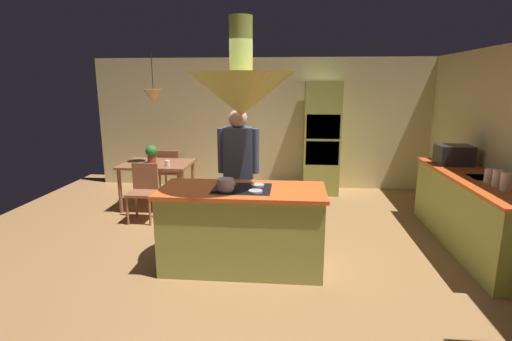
{
  "coord_description": "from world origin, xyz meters",
  "views": [
    {
      "loc": [
        0.53,
        -4.31,
        2.06
      ],
      "look_at": [
        0.1,
        0.4,
        1.0
      ],
      "focal_mm": 27.3,
      "sensor_mm": 36.0,
      "label": 1
    }
  ],
  "objects_px": {
    "cooking_pot_on_cooktop": "(226,184)",
    "canister_flour": "(506,182)",
    "kitchen_island": "(242,228)",
    "cup_on_table": "(168,163)",
    "oven_tower": "(321,138)",
    "potted_plant_on_table": "(152,153)",
    "chair_by_back_wall": "(170,169)",
    "canister_tea": "(489,176)",
    "person_at_island": "(239,168)",
    "canister_sugar": "(497,178)",
    "chair_facing_island": "(144,188)",
    "microwave_on_counter": "(454,155)",
    "dining_table": "(158,169)"
  },
  "relations": [
    {
      "from": "cooking_pot_on_cooktop",
      "to": "canister_flour",
      "type": "bearing_deg",
      "value": 5.63
    },
    {
      "from": "kitchen_island",
      "to": "cup_on_table",
      "type": "bearing_deg",
      "value": 127.66
    },
    {
      "from": "kitchen_island",
      "to": "oven_tower",
      "type": "height_order",
      "value": "oven_tower"
    },
    {
      "from": "canister_flour",
      "to": "cooking_pot_on_cooktop",
      "type": "relative_size",
      "value": 1.13
    },
    {
      "from": "cooking_pot_on_cooktop",
      "to": "kitchen_island",
      "type": "bearing_deg",
      "value": 39.09
    },
    {
      "from": "potted_plant_on_table",
      "to": "cooking_pot_on_cooktop",
      "type": "height_order",
      "value": "cooking_pot_on_cooktop"
    },
    {
      "from": "chair_by_back_wall",
      "to": "canister_tea",
      "type": "bearing_deg",
      "value": 153.76
    },
    {
      "from": "kitchen_island",
      "to": "person_at_island",
      "type": "distance_m",
      "value": 0.88
    },
    {
      "from": "canister_sugar",
      "to": "cup_on_table",
      "type": "bearing_deg",
      "value": 160.33
    },
    {
      "from": "chair_facing_island",
      "to": "potted_plant_on_table",
      "type": "bearing_deg",
      "value": 97.27
    },
    {
      "from": "kitchen_island",
      "to": "canister_tea",
      "type": "bearing_deg",
      "value": 10.48
    },
    {
      "from": "oven_tower",
      "to": "microwave_on_counter",
      "type": "relative_size",
      "value": 4.56
    },
    {
      "from": "chair_facing_island",
      "to": "canister_tea",
      "type": "xyz_separation_m",
      "value": [
        4.54,
        -0.91,
        0.51
      ]
    },
    {
      "from": "dining_table",
      "to": "canister_flour",
      "type": "height_order",
      "value": "canister_flour"
    },
    {
      "from": "dining_table",
      "to": "chair_by_back_wall",
      "type": "height_order",
      "value": "chair_by_back_wall"
    },
    {
      "from": "canister_tea",
      "to": "cooking_pot_on_cooktop",
      "type": "distance_m",
      "value": 3.07
    },
    {
      "from": "chair_facing_island",
      "to": "cooking_pot_on_cooktop",
      "type": "distance_m",
      "value": 2.25
    },
    {
      "from": "chair_facing_island",
      "to": "microwave_on_counter",
      "type": "height_order",
      "value": "microwave_on_counter"
    },
    {
      "from": "chair_facing_island",
      "to": "canister_flour",
      "type": "height_order",
      "value": "canister_flour"
    },
    {
      "from": "chair_facing_island",
      "to": "cup_on_table",
      "type": "height_order",
      "value": "chair_facing_island"
    },
    {
      "from": "oven_tower",
      "to": "canister_sugar",
      "type": "xyz_separation_m",
      "value": [
        1.74,
        -2.9,
        -0.02
      ]
    },
    {
      "from": "kitchen_island",
      "to": "cooking_pot_on_cooktop",
      "type": "xyz_separation_m",
      "value": [
        -0.16,
        -0.13,
        0.54
      ]
    },
    {
      "from": "kitchen_island",
      "to": "cup_on_table",
      "type": "xyz_separation_m",
      "value": [
        -1.45,
        1.88,
        0.34
      ]
    },
    {
      "from": "cup_on_table",
      "to": "canister_sugar",
      "type": "height_order",
      "value": "canister_sugar"
    },
    {
      "from": "canister_tea",
      "to": "microwave_on_counter",
      "type": "bearing_deg",
      "value": 90.0
    },
    {
      "from": "kitchen_island",
      "to": "canister_flour",
      "type": "bearing_deg",
      "value": 3.34
    },
    {
      "from": "potted_plant_on_table",
      "to": "chair_by_back_wall",
      "type": "bearing_deg",
      "value": 82.94
    },
    {
      "from": "microwave_on_counter",
      "to": "oven_tower",
      "type": "bearing_deg",
      "value": 135.98
    },
    {
      "from": "person_at_island",
      "to": "kitchen_island",
      "type": "bearing_deg",
      "value": -79.13
    },
    {
      "from": "chair_facing_island",
      "to": "cooking_pot_on_cooktop",
      "type": "height_order",
      "value": "cooking_pot_on_cooktop"
    },
    {
      "from": "chair_by_back_wall",
      "to": "canister_flour",
      "type": "bearing_deg",
      "value": 150.22
    },
    {
      "from": "oven_tower",
      "to": "chair_facing_island",
      "type": "distance_m",
      "value": 3.38
    },
    {
      "from": "chair_facing_island",
      "to": "canister_sugar",
      "type": "distance_m",
      "value": 4.7
    },
    {
      "from": "person_at_island",
      "to": "canister_tea",
      "type": "xyz_separation_m",
      "value": [
        2.97,
        -0.15,
        -0.0
      ]
    },
    {
      "from": "canister_sugar",
      "to": "microwave_on_counter",
      "type": "relative_size",
      "value": 0.42
    },
    {
      "from": "chair_facing_island",
      "to": "canister_sugar",
      "type": "bearing_deg",
      "value": -13.51
    },
    {
      "from": "oven_tower",
      "to": "chair_by_back_wall",
      "type": "distance_m",
      "value": 2.89
    },
    {
      "from": "kitchen_island",
      "to": "dining_table",
      "type": "height_order",
      "value": "kitchen_island"
    },
    {
      "from": "potted_plant_on_table",
      "to": "canister_flour",
      "type": "xyz_separation_m",
      "value": [
        4.62,
        -1.92,
        0.1
      ]
    },
    {
      "from": "person_at_island",
      "to": "cooking_pot_on_cooktop",
      "type": "distance_m",
      "value": 0.81
    },
    {
      "from": "dining_table",
      "to": "canister_flour",
      "type": "xyz_separation_m",
      "value": [
        4.54,
        -1.93,
        0.37
      ]
    },
    {
      "from": "cooking_pot_on_cooktop",
      "to": "chair_by_back_wall",
      "type": "bearing_deg",
      "value": 118.02
    },
    {
      "from": "kitchen_island",
      "to": "person_at_island",
      "type": "height_order",
      "value": "person_at_island"
    },
    {
      "from": "person_at_island",
      "to": "canister_flour",
      "type": "distance_m",
      "value": 3.01
    },
    {
      "from": "canister_flour",
      "to": "canister_tea",
      "type": "bearing_deg",
      "value": 90.0
    },
    {
      "from": "kitchen_island",
      "to": "microwave_on_counter",
      "type": "relative_size",
      "value": 3.99
    },
    {
      "from": "oven_tower",
      "to": "chair_facing_island",
      "type": "xyz_separation_m",
      "value": [
        -2.8,
        -1.81,
        -0.55
      ]
    },
    {
      "from": "dining_table",
      "to": "chair_facing_island",
      "type": "xyz_separation_m",
      "value": [
        0.0,
        -0.66,
        -0.16
      ]
    },
    {
      "from": "potted_plant_on_table",
      "to": "cooking_pot_on_cooktop",
      "type": "xyz_separation_m",
      "value": [
        1.62,
        -2.22,
        0.08
      ]
    },
    {
      "from": "person_at_island",
      "to": "microwave_on_counter",
      "type": "relative_size",
      "value": 3.81
    }
  ]
}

